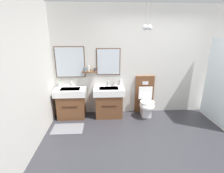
# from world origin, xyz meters

# --- Properties ---
(ground_plane) EXTENTS (6.33, 4.66, 0.10)m
(ground_plane) POSITION_xyz_m (0.00, 0.00, -0.05)
(ground_plane) COLOR #2D2D33
(ground_plane) RESTS_ON ground
(wall_back) EXTENTS (5.13, 0.64, 2.70)m
(wall_back) POSITION_xyz_m (-0.02, 1.67, 1.35)
(wall_back) COLOR beige
(wall_back) RESTS_ON ground
(wall_left) EXTENTS (0.12, 3.46, 2.70)m
(wall_left) POSITION_xyz_m (-2.51, 0.00, 1.35)
(wall_left) COLOR beige
(wall_left) RESTS_ON ground
(bath_mat) EXTENTS (0.68, 0.44, 0.01)m
(bath_mat) POSITION_xyz_m (-2.01, 0.80, 0.01)
(bath_mat) COLOR slate
(bath_mat) RESTS_ON ground
(vanity_sink_left) EXTENTS (0.75, 0.50, 0.75)m
(vanity_sink_left) POSITION_xyz_m (-2.01, 1.40, 0.40)
(vanity_sink_left) COLOR brown
(vanity_sink_left) RESTS_ON ground
(tap_on_left_sink) EXTENTS (0.03, 0.13, 0.11)m
(tap_on_left_sink) POSITION_xyz_m (-2.01, 1.58, 0.82)
(tap_on_left_sink) COLOR silver
(tap_on_left_sink) RESTS_ON vanity_sink_left
(vanity_sink_right) EXTENTS (0.75, 0.50, 0.75)m
(vanity_sink_right) POSITION_xyz_m (-1.07, 1.40, 0.40)
(vanity_sink_right) COLOR brown
(vanity_sink_right) RESTS_ON ground
(tap_on_right_sink) EXTENTS (0.03, 0.13, 0.11)m
(tap_on_right_sink) POSITION_xyz_m (-1.07, 1.58, 0.82)
(tap_on_right_sink) COLOR silver
(tap_on_right_sink) RESTS_ON vanity_sink_right
(toilet) EXTENTS (0.48, 0.63, 1.00)m
(toilet) POSITION_xyz_m (-0.13, 1.41, 0.38)
(toilet) COLOR brown
(toilet) RESTS_ON ground
(toothbrush_cup) EXTENTS (0.07, 0.07, 0.21)m
(toothbrush_cup) POSITION_xyz_m (-2.31, 1.57, 0.81)
(toothbrush_cup) COLOR silver
(toothbrush_cup) RESTS_ON vanity_sink_left
(soap_dispenser) EXTENTS (0.06, 0.06, 0.20)m
(soap_dispenser) POSITION_xyz_m (-0.76, 1.58, 0.84)
(soap_dispenser) COLOR white
(soap_dispenser) RESTS_ON vanity_sink_right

